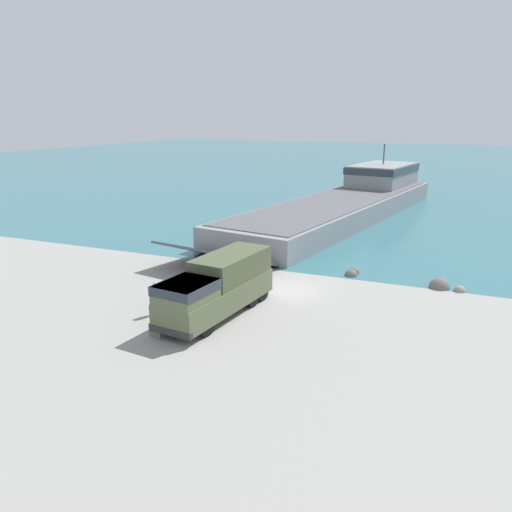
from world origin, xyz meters
The scene contains 10 objects.
ground_plane centered at (0.00, 0.00, 0.00)m, with size 240.00×240.00×0.00m, color gray.
water_surface centered at (0.00, 93.62, 0.00)m, with size 240.00×180.00×0.01m, color #336B75.
landing_craft centered at (-1.81, 26.17, 1.63)m, with size 14.83×43.05×7.00m.
military_truck centered at (-2.00, -5.10, 1.60)m, with size 3.29×8.28×3.05m.
soldier_on_ramp centered at (-5.00, -6.39, 1.06)m, with size 0.35×0.49×1.82m.
cargo_crate centered at (-3.43, -8.50, 0.33)m, with size 0.66×0.79×0.66m, color #6B664C.
shoreline_rock_a centered at (3.11, 5.10, 0.00)m, with size 0.75×0.75×0.75m, color #66605B.
shoreline_rock_b centered at (9.80, 3.85, 0.00)m, with size 0.71×0.71×0.71m, color gray.
shoreline_rock_c centered at (8.63, 4.08, 0.00)m, with size 1.25×1.25×1.25m, color #66605B.
shoreline_rock_d centered at (3.06, 4.39, 0.00)m, with size 0.85×0.85×0.85m, color #66605B.
Camera 1 is at (9.48, -27.15, 10.15)m, focal length 35.00 mm.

